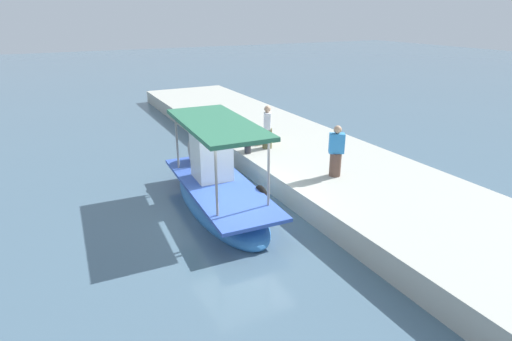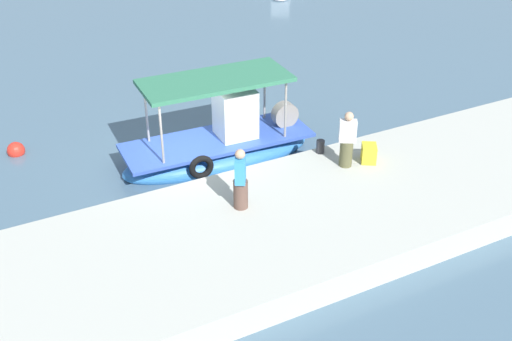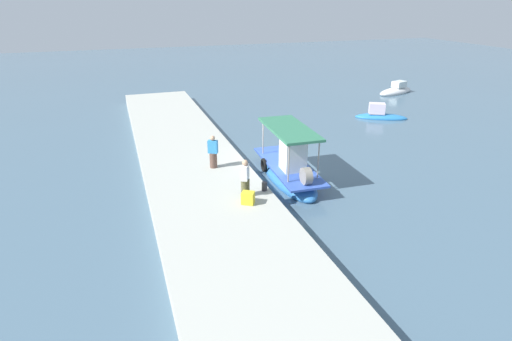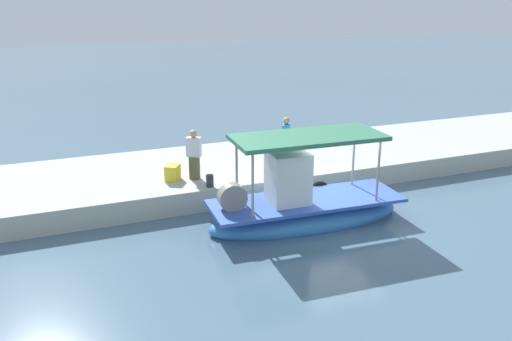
{
  "view_description": "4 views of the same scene",
  "coord_description": "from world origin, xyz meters",
  "px_view_note": "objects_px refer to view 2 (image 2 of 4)",
  "views": [
    {
      "loc": [
        -9.61,
        4.48,
        5.63
      ],
      "look_at": [
        1.5,
        -1.26,
        0.83
      ],
      "focal_mm": 29.12,
      "sensor_mm": 36.0,
      "label": 1
    },
    {
      "loc": [
        -5.53,
        -15.28,
        9.59
      ],
      "look_at": [
        1.19,
        -2.31,
        0.94
      ],
      "focal_mm": 44.26,
      "sensor_mm": 36.0,
      "label": 2
    },
    {
      "loc": [
        18.5,
        -7.52,
        8.51
      ],
      "look_at": [
        1.4,
        -1.6,
        0.78
      ],
      "focal_mm": 28.6,
      "sensor_mm": 36.0,
      "label": 3
    },
    {
      "loc": [
        7.93,
        13.16,
        6.53
      ],
      "look_at": [
        1.9,
        -1.99,
        1.05
      ],
      "focal_mm": 37.33,
      "sensor_mm": 36.0,
      "label": 4
    }
  ],
  "objects_px": {
    "main_fishing_boat": "(221,145)",
    "cargo_crate": "(369,153)",
    "mooring_bollard": "(320,147)",
    "fisherman_near_bollard": "(240,182)",
    "marker_buoy": "(16,151)",
    "fisherman_by_crate": "(347,142)"
  },
  "relations": [
    {
      "from": "fisherman_near_bollard",
      "to": "marker_buoy",
      "type": "distance_m",
      "value": 8.3
    },
    {
      "from": "cargo_crate",
      "to": "fisherman_near_bollard",
      "type": "bearing_deg",
      "value": -174.37
    },
    {
      "from": "fisherman_by_crate",
      "to": "marker_buoy",
      "type": "height_order",
      "value": "fisherman_by_crate"
    },
    {
      "from": "fisherman_near_bollard",
      "to": "mooring_bollard",
      "type": "xyz_separation_m",
      "value": [
        3.29,
        1.47,
        -0.55
      ]
    },
    {
      "from": "marker_buoy",
      "to": "main_fishing_boat",
      "type": "bearing_deg",
      "value": -30.76
    },
    {
      "from": "fisherman_near_bollard",
      "to": "main_fishing_boat",
      "type": "bearing_deg",
      "value": 73.27
    },
    {
      "from": "main_fishing_boat",
      "to": "fisherman_by_crate",
      "type": "distance_m",
      "value": 4.02
    },
    {
      "from": "mooring_bollard",
      "to": "marker_buoy",
      "type": "xyz_separation_m",
      "value": [
        -7.74,
        5.39,
        -0.81
      ]
    },
    {
      "from": "main_fishing_boat",
      "to": "marker_buoy",
      "type": "height_order",
      "value": "main_fishing_boat"
    },
    {
      "from": "main_fishing_boat",
      "to": "fisherman_near_bollard",
      "type": "height_order",
      "value": "main_fishing_boat"
    },
    {
      "from": "cargo_crate",
      "to": "marker_buoy",
      "type": "height_order",
      "value": "cargo_crate"
    },
    {
      "from": "main_fishing_boat",
      "to": "mooring_bollard",
      "type": "distance_m",
      "value": 3.08
    },
    {
      "from": "fisherman_by_crate",
      "to": "mooring_bollard",
      "type": "height_order",
      "value": "fisherman_by_crate"
    },
    {
      "from": "cargo_crate",
      "to": "marker_buoy",
      "type": "relative_size",
      "value": 0.93
    },
    {
      "from": "fisherman_by_crate",
      "to": "cargo_crate",
      "type": "xyz_separation_m",
      "value": [
        0.71,
        -0.11,
        -0.49
      ]
    },
    {
      "from": "mooring_bollard",
      "to": "fisherman_by_crate",
      "type": "bearing_deg",
      "value": -76.41
    },
    {
      "from": "main_fishing_boat",
      "to": "fisherman_near_bollard",
      "type": "xyz_separation_m",
      "value": [
        -1.08,
        -3.58,
        0.96
      ]
    },
    {
      "from": "main_fishing_boat",
      "to": "mooring_bollard",
      "type": "bearing_deg",
      "value": -43.59
    },
    {
      "from": "fisherman_near_bollard",
      "to": "fisherman_by_crate",
      "type": "distance_m",
      "value": 3.56
    },
    {
      "from": "fisherman_near_bollard",
      "to": "fisherman_by_crate",
      "type": "bearing_deg",
      "value": 8.56
    },
    {
      "from": "main_fishing_boat",
      "to": "cargo_crate",
      "type": "relative_size",
      "value": 11.89
    },
    {
      "from": "main_fishing_boat",
      "to": "fisherman_near_bollard",
      "type": "bearing_deg",
      "value": -106.73
    }
  ]
}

